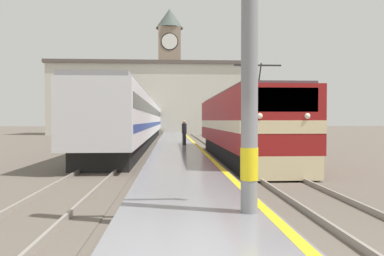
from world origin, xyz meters
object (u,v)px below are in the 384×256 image
Objects in this scene: catenary_mast at (253,26)px; person_on_platform at (184,132)px; passenger_train at (143,120)px; clock_tower at (170,66)px; locomotive_train at (241,126)px.

catenary_mast is 4.10× the size of person_on_platform.
passenger_train is 7.48× the size of catenary_mast.
passenger_train is 2.42× the size of clock_tower.
clock_tower is at bearing 91.54° from person_on_platform.
clock_tower is (2.75, 25.91, 9.45)m from passenger_train.
clock_tower is at bearing 94.73° from locomotive_train.
clock_tower is (-1.63, 59.11, 7.75)m from catenary_mast.
passenger_train is (-6.59, 20.52, 0.32)m from locomotive_train.
passenger_train is 27.72m from clock_tower.
clock_tower reaches higher than passenger_train.
catenary_mast is at bearing -82.48° from passenger_train.
locomotive_train is 21.56m from passenger_train.
person_on_platform is at bearing -88.46° from clock_tower.
locomotive_train is 7.05m from person_on_platform.
passenger_train is at bearing 97.52° from catenary_mast.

